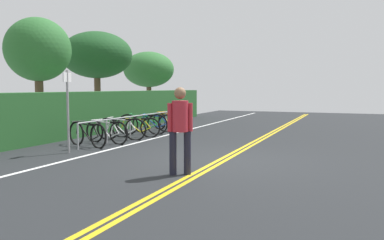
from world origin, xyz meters
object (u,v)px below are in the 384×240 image
Objects in this scene: bicycle_3 at (136,127)px; bicycle_7 at (173,120)px; bicycle_4 at (143,124)px; bike_rack at (140,120)px; bicycle_6 at (168,121)px; bicycle_1 at (106,132)px; bicycle_5 at (154,123)px; tree_mid at (38,50)px; bicycle_0 at (87,134)px; tree_extra at (149,70)px; bicycle_2 at (121,129)px; tree_far_right at (97,55)px; sign_post_near at (68,103)px; pedestrian at (180,125)px.

bicycle_3 is 1.01× the size of bicycle_7.
bicycle_4 is 1.09× the size of bicycle_7.
bicycle_6 is (2.04, -0.11, -0.20)m from bike_rack.
bicycle_1 is 3.30m from bicycle_5.
bicycle_6 reaches higher than bicycle_5.
tree_mid is (-2.21, 3.53, 2.70)m from bicycle_5.
bicycle_3 is at bearing -4.94° from bicycle_0.
tree_extra is (7.80, 3.96, 2.35)m from bicycle_4.
tree_far_right is at bearing 42.76° from bicycle_2.
bicycle_2 reaches higher than bicycle_7.
tree_mid is at bearing 122.07° from bicycle_5.
bicycle_0 is 0.80× the size of sign_post_near.
bicycle_6 is at bearing -1.51° from bicycle_1.
bicycle_0 is at bearing 175.69° from bicycle_2.
bicycle_4 reaches higher than bicycle_6.
bicycle_7 is at bearing -94.80° from tree_far_right.
bicycle_4 is 1.69m from bicycle_6.
tree_far_right is 1.14× the size of tree_extra.
bicycle_3 is at bearing 38.36° from pedestrian.
bicycle_4 is at bearing 2.69° from bicycle_1.
bicycle_4 is at bearing 178.39° from bicycle_7.
sign_post_near is 5.12m from tree_mid.
bicycle_4 is at bearing 16.81° from bike_rack.
pedestrian is at bearing -152.58° from bicycle_6.
bike_rack reaches higher than bicycle_2.
pedestrian is at bearing -108.45° from sign_post_near.
bicycle_2 is (0.85, 0.01, 0.01)m from bicycle_1.
sign_post_near is (-6.03, -0.04, 0.94)m from bicycle_6.
bicycle_3 is at bearing -131.04° from tree_far_right.
bicycle_5 is 0.38× the size of tree_far_right.
bicycle_1 is at bearing -142.19° from tree_far_right.
bicycle_1 is 0.41× the size of tree_mid.
bike_rack reaches higher than bicycle_6.
bicycle_6 is at bearing -105.41° from tree_far_right.
bicycle_6 is 5.50m from tree_mid.
pedestrian is 15.67m from tree_extra.
bicycle_5 is 4.96m from tree_mid.
bicycle_0 is 4.71m from pedestrian.
pedestrian is 11.80m from tree_far_right.
pedestrian is 8.86m from tree_mid.
sign_post_near is (-2.77, -0.15, 0.94)m from bicycle_2.
tree_far_right is at bearing 51.94° from bike_rack.
tree_mid is (1.09, 3.62, 2.69)m from bicycle_1.
bicycle_4 is (0.36, 0.11, -0.19)m from bike_rack.
tree_mid is at bearing 105.19° from bike_rack.
bicycle_5 reaches higher than bicycle_7.
bicycle_0 is at bearing 59.28° from pedestrian.
bike_rack is 4.26× the size of bicycle_7.
tree_extra is (4.97, -0.01, -0.45)m from tree_far_right.
bicycle_2 is 0.40× the size of tree_mid.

